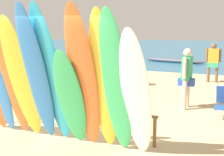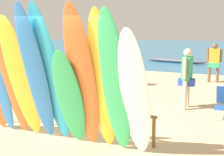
% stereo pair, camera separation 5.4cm
% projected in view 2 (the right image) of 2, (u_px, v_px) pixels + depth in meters
% --- Properties ---
extents(ground, '(60.00, 60.00, 0.00)m').
position_uv_depth(ground, '(187.00, 64.00, 19.23)').
color(ground, tan).
extents(ocean_water, '(60.00, 40.00, 0.02)m').
position_uv_depth(ocean_water, '(213.00, 48.00, 33.63)').
color(ocean_water, teal).
rests_on(ocean_water, ground).
extents(surfboard_rack, '(3.85, 0.07, 0.63)m').
position_uv_depth(surfboard_rack, '(71.00, 111.00, 6.54)').
color(surfboard_rack, brown).
rests_on(surfboard_rack, ground).
extents(surfboard_orange_2, '(0.49, 0.87, 2.62)m').
position_uv_depth(surfboard_orange_2, '(10.00, 76.00, 6.20)').
color(surfboard_orange_2, orange).
rests_on(surfboard_orange_2, ground).
extents(surfboard_yellow_3, '(0.60, 0.94, 2.55)m').
position_uv_depth(surfboard_yellow_3, '(21.00, 79.00, 6.04)').
color(surfboard_yellow_3, yellow).
rests_on(surfboard_yellow_3, ground).
extents(surfboard_blue_4, '(0.54, 1.01, 2.76)m').
position_uv_depth(surfboard_blue_4, '(36.00, 76.00, 5.84)').
color(surfboard_blue_4, '#337AD1').
rests_on(surfboard_blue_4, ground).
extents(surfboard_teal_5, '(0.61, 0.96, 2.77)m').
position_uv_depth(surfboard_teal_5, '(50.00, 76.00, 5.79)').
color(surfboard_teal_5, '#289EC6').
rests_on(surfboard_teal_5, ground).
extents(surfboard_green_6, '(0.57, 0.74, 1.93)m').
position_uv_depth(surfboard_green_6, '(69.00, 98.00, 5.75)').
color(surfboard_green_6, '#38B266').
rests_on(surfboard_green_6, ground).
extents(surfboard_orange_7, '(0.57, 0.93, 2.74)m').
position_uv_depth(surfboard_orange_7, '(82.00, 79.00, 5.49)').
color(surfboard_orange_7, orange).
rests_on(surfboard_orange_7, ground).
extents(surfboard_yellow_8, '(0.57, 0.86, 2.65)m').
position_uv_depth(surfboard_yellow_8, '(103.00, 82.00, 5.43)').
color(surfboard_yellow_8, yellow).
rests_on(surfboard_yellow_8, ground).
extents(surfboard_green_9, '(0.61, 0.84, 2.65)m').
position_uv_depth(surfboard_green_9, '(115.00, 84.00, 5.28)').
color(surfboard_green_9, '#38B266').
rests_on(surfboard_green_9, ground).
extents(surfboard_white_10, '(0.60, 0.82, 2.32)m').
position_uv_depth(surfboard_white_10, '(135.00, 95.00, 5.15)').
color(surfboard_white_10, white).
rests_on(surfboard_white_10, ground).
extents(beachgoer_midbeach, '(0.51, 0.35, 1.51)m').
position_uv_depth(beachgoer_midbeach, '(122.00, 64.00, 11.90)').
color(beachgoer_midbeach, tan).
rests_on(beachgoer_midbeach, ground).
extents(beachgoer_near_rack, '(0.63, 0.27, 1.66)m').
position_uv_depth(beachgoer_near_rack, '(214.00, 60.00, 12.64)').
color(beachgoer_near_rack, brown).
rests_on(beachgoer_near_rack, ground).
extents(beachgoer_strolling, '(0.45, 0.65, 1.73)m').
position_uv_depth(beachgoer_strolling, '(187.00, 74.00, 8.52)').
color(beachgoer_strolling, beige).
rests_on(beachgoer_strolling, ground).
extents(distant_boat, '(4.22, 1.42, 0.33)m').
position_uv_depth(distant_boat, '(176.00, 60.00, 19.94)').
color(distant_boat, '#4C515B').
rests_on(distant_boat, ground).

